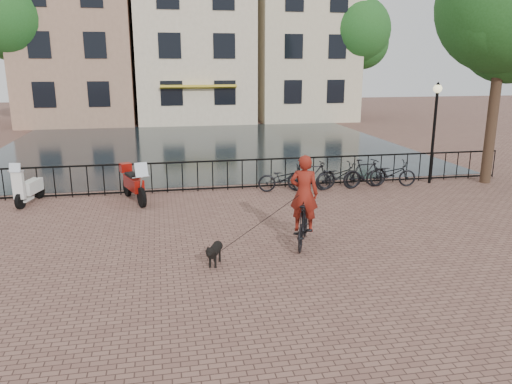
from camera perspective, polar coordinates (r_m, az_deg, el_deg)
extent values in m
plane|color=brown|center=(9.45, 3.55, -11.63)|extent=(100.00, 100.00, 0.00)
plane|color=black|center=(25.92, -6.08, 5.27)|extent=(20.00, 20.00, 0.00)
cube|color=black|center=(16.64, -3.30, 3.60)|extent=(20.00, 0.05, 0.05)
cube|color=black|center=(16.84, -3.25, 0.53)|extent=(20.00, 0.05, 0.05)
cube|color=#916954|center=(38.60, -19.77, 16.52)|extent=(7.50, 9.00, 12.00)
cube|color=#C1B192|center=(38.31, -7.30, 16.49)|extent=(8.00, 9.00, 11.00)
cube|color=gold|center=(33.64, -6.58, 11.85)|extent=(5.00, 0.60, 0.15)
cube|color=#C2B390|center=(39.71, 4.83, 17.57)|extent=(7.00, 9.00, 12.50)
cylinder|color=black|center=(36.30, -25.64, 11.61)|extent=(0.36, 0.36, 6.30)
sphere|color=#1D4F1A|center=(36.37, -26.29, 17.25)|extent=(5.04, 5.04, 5.04)
cylinder|color=black|center=(19.27, 25.56, 9.13)|extent=(0.36, 0.36, 5.60)
sphere|color=#1D4F1A|center=(19.31, 26.65, 18.59)|extent=(4.48, 4.48, 4.48)
cylinder|color=black|center=(37.96, 11.19, 12.54)|extent=(0.36, 0.36, 5.95)
sphere|color=#1D4F1A|center=(38.00, 11.46, 17.67)|extent=(4.76, 4.76, 4.76)
cylinder|color=black|center=(18.55, 19.60, 5.80)|extent=(0.10, 0.10, 3.20)
sphere|color=beige|center=(18.39, 20.05, 11.03)|extent=(0.30, 0.30, 0.30)
imported|color=black|center=(11.71, 5.43, -3.47)|extent=(1.18, 1.90, 1.10)
imported|color=maroon|center=(11.47, 5.53, 0.71)|extent=(0.93, 0.78, 2.16)
imported|color=black|center=(16.52, 3.22, 1.57)|extent=(1.78, 0.82, 0.90)
imported|color=black|center=(16.76, 6.37, 1.87)|extent=(1.67, 0.48, 1.00)
imported|color=black|center=(17.07, 9.41, 1.83)|extent=(1.78, 0.83, 0.90)
imported|color=black|center=(17.41, 12.36, 2.10)|extent=(1.71, 0.70, 1.00)
imported|color=black|center=(17.82, 15.16, 2.05)|extent=(1.79, 0.87, 0.90)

